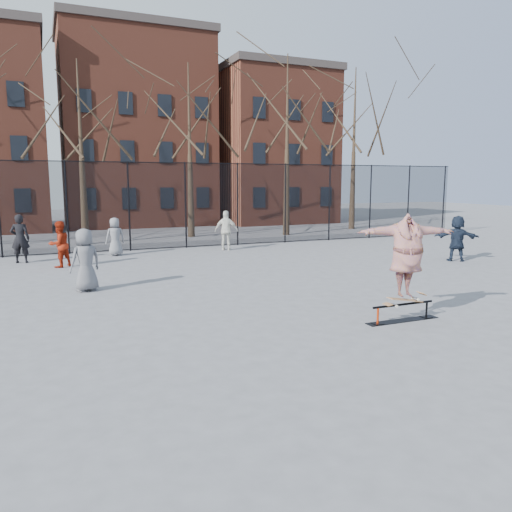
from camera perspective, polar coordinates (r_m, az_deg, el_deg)
name	(u,v)px	position (r m, az deg, el deg)	size (l,w,h in m)	color
ground	(287,320)	(11.41, 3.53, -7.37)	(100.00, 100.00, 0.00)	slate
skate_rail	(403,314)	(11.80, 16.42, -6.37)	(1.84, 0.28, 0.41)	black
skateboard	(405,301)	(11.76, 16.65, -4.91)	(0.94, 0.22, 0.11)	#9F6B3F
skater	(407,257)	(11.57, 16.86, -0.16)	(2.29, 0.62, 1.86)	#543B95
bystander_grey	(85,260)	(15.00, -18.93, -0.43)	(0.88, 0.57, 1.81)	#5B5B60
bystander_black	(20,239)	(21.16, -25.36, 1.81)	(0.69, 0.45, 1.88)	black
bystander_red	(59,244)	(19.54, -21.55, 1.26)	(0.82, 0.64, 1.69)	#99210D
bystander_white	(226,230)	(22.71, -3.41, 2.93)	(1.06, 0.44, 1.81)	silver
bystander_navy	(457,238)	(21.11, 21.99, 1.89)	(1.67, 0.53, 1.80)	#192233
bystander_extra	(115,237)	(21.84, -15.81, 2.14)	(0.79, 0.51, 1.62)	slate
fence	(160,205)	(23.35, -10.95, 5.78)	(34.03, 0.07, 4.00)	black
tree_row	(135,98)	(27.68, -13.68, 17.12)	(33.66, 7.46, 10.67)	black
rowhouses	(128,138)	(36.36, -14.43, 12.94)	(29.00, 7.00, 13.00)	brown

